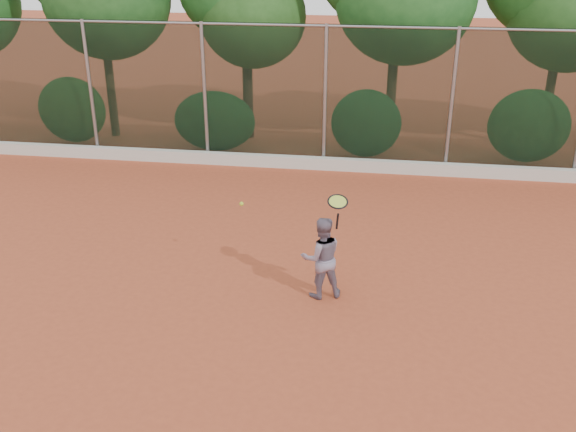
# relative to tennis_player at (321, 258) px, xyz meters

# --- Properties ---
(ground) EXTENTS (80.00, 80.00, 0.00)m
(ground) POSITION_rel_tennis_player_xyz_m (-0.58, -0.72, -0.69)
(ground) COLOR #A84627
(ground) RESTS_ON ground
(concrete_curb) EXTENTS (24.00, 0.20, 0.30)m
(concrete_curb) POSITION_rel_tennis_player_xyz_m (-0.58, 6.10, -0.54)
(concrete_curb) COLOR beige
(concrete_curb) RESTS_ON ground
(tennis_player) EXTENTS (0.80, 0.71, 1.37)m
(tennis_player) POSITION_rel_tennis_player_xyz_m (0.00, 0.00, 0.00)
(tennis_player) COLOR slate
(tennis_player) RESTS_ON ground
(chainlink_fence) EXTENTS (24.09, 0.09, 3.50)m
(chainlink_fence) POSITION_rel_tennis_player_xyz_m (-0.58, 6.28, 1.17)
(chainlink_fence) COLOR black
(chainlink_fence) RESTS_ON ground
(tennis_racket) EXTENTS (0.37, 0.36, 0.58)m
(tennis_racket) POSITION_rel_tennis_player_xyz_m (0.24, -0.17, 1.01)
(tennis_racket) COLOR black
(tennis_racket) RESTS_ON ground
(tennis_ball_in_flight) EXTENTS (0.07, 0.07, 0.07)m
(tennis_ball_in_flight) POSITION_rel_tennis_player_xyz_m (-1.39, 0.48, 0.64)
(tennis_ball_in_flight) COLOR #B0C62D
(tennis_ball_in_flight) RESTS_ON ground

